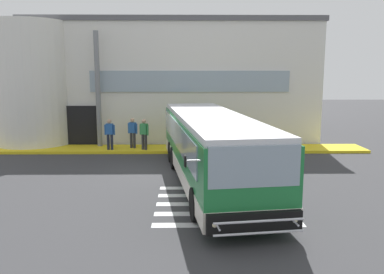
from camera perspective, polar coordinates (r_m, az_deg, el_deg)
The scene contains 10 objects.
ground_plane at distance 17.08m, azimuth -3.50°, elevation -5.19°, with size 80.00×90.00×0.02m, color #353538.
bay_paint_stripes at distance 13.09m, azimuth 4.52°, elevation -9.76°, with size 4.40×3.96×0.01m.
terminal_building at distance 28.10m, azimuth -3.85°, elevation 8.28°, with size 19.24×13.80×7.48m.
boarding_curb at distance 21.74m, azimuth -2.92°, elevation -1.76°, with size 21.44×2.00×0.15m, color yellow.
entry_support_column at distance 22.48m, azimuth -13.66°, elevation 6.79°, with size 0.28×0.28×6.42m, color slate.
bus_main_foreground at distance 15.14m, azimuth 2.75°, elevation -1.87°, with size 4.06×12.03×2.70m.
passenger_near_column at distance 21.45m, azimuth -12.00°, elevation 0.61°, with size 0.59×0.27×1.68m.
passenger_by_doorway at distance 21.73m, azimuth -8.68°, elevation 0.91°, with size 0.55×0.48×1.68m.
passenger_at_curb_edge at distance 21.14m, azimuth -7.05°, elevation 0.62°, with size 0.51×0.39×1.68m.
safety_bollard_yellow at distance 20.57m, azimuth 4.79°, elevation -1.37°, with size 0.18×0.18×0.90m, color yellow.
Camera 1 is at (0.82, -16.51, 4.32)m, focal length 36.29 mm.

